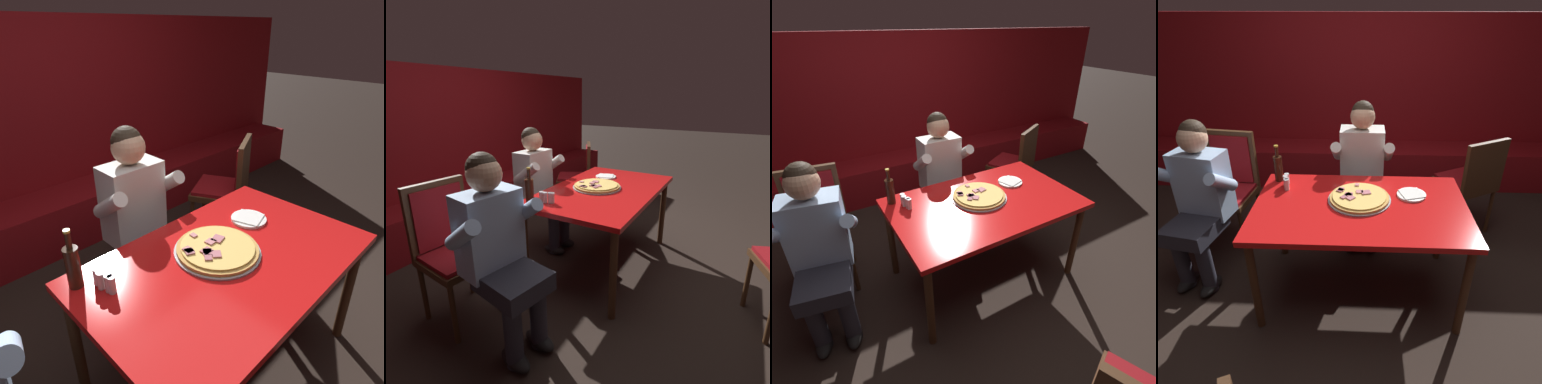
# 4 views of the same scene
# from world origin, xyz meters

# --- Properties ---
(ground_plane) EXTENTS (24.00, 24.00, 0.00)m
(ground_plane) POSITION_xyz_m (0.00, 0.00, 0.00)
(ground_plane) COLOR black
(booth_wall_panel) EXTENTS (6.80, 0.16, 1.90)m
(booth_wall_panel) POSITION_xyz_m (0.00, 2.18, 0.95)
(booth_wall_panel) COLOR maroon
(booth_wall_panel) RESTS_ON ground_plane
(booth_bench) EXTENTS (6.46, 0.48, 0.46)m
(booth_bench) POSITION_xyz_m (0.00, 1.86, 0.23)
(booth_bench) COLOR maroon
(booth_bench) RESTS_ON ground_plane
(main_dining_table) EXTENTS (1.47, 0.91, 0.76)m
(main_dining_table) POSITION_xyz_m (0.00, 0.00, 0.69)
(main_dining_table) COLOR #422816
(main_dining_table) RESTS_ON ground_plane
(pizza) EXTENTS (0.45, 0.45, 0.05)m
(pizza) POSITION_xyz_m (-0.01, 0.07, 0.78)
(pizza) COLOR #9E9EA3
(pizza) RESTS_ON main_dining_table
(plate_white_paper) EXTENTS (0.21, 0.21, 0.02)m
(plate_white_paper) POSITION_xyz_m (0.37, 0.15, 0.77)
(plate_white_paper) COLOR white
(plate_white_paper) RESTS_ON main_dining_table
(beer_bottle) EXTENTS (0.07, 0.07, 0.29)m
(beer_bottle) POSITION_xyz_m (-0.64, 0.35, 0.87)
(beer_bottle) COLOR black
(beer_bottle) RESTS_ON main_dining_table
(shaker_parmesan) EXTENTS (0.04, 0.04, 0.09)m
(shaker_parmesan) POSITION_xyz_m (-0.57, 0.29, 0.80)
(shaker_parmesan) COLOR silver
(shaker_parmesan) RESTS_ON main_dining_table
(shaker_oregano) EXTENTS (0.04, 0.04, 0.09)m
(shaker_oregano) POSITION_xyz_m (-0.57, 0.25, 0.80)
(shaker_oregano) COLOR silver
(shaker_oregano) RESTS_ON main_dining_table
(shaker_red_pepper_flakes) EXTENTS (0.04, 0.04, 0.09)m
(shaker_red_pepper_flakes) POSITION_xyz_m (-0.56, 0.21, 0.80)
(shaker_red_pepper_flakes) COLOR silver
(shaker_red_pepper_flakes) RESTS_ON main_dining_table
(shaker_black_pepper) EXTENTS (0.04, 0.04, 0.09)m
(shaker_black_pepper) POSITION_xyz_m (-0.55, 0.20, 0.80)
(shaker_black_pepper) COLOR silver
(shaker_black_pepper) RESTS_ON main_dining_table
(diner_seated_blue_shirt) EXTENTS (0.53, 0.53, 1.27)m
(diner_seated_blue_shirt) POSITION_xyz_m (0.00, 0.72, 0.71)
(diner_seated_blue_shirt) COLOR black
(diner_seated_blue_shirt) RESTS_ON ground_plane
(dining_chair_far_left) EXTENTS (0.59, 0.59, 0.97)m
(dining_chair_far_left) POSITION_xyz_m (1.01, 0.82, 0.58)
(dining_chair_far_left) COLOR #422816
(dining_chair_far_left) RESTS_ON ground_plane
(dining_chair_far_right) EXTENTS (0.49, 0.49, 1.02)m
(dining_chair_far_right) POSITION_xyz_m (-1.18, 0.66, 0.58)
(dining_chair_far_right) COLOR #422816
(dining_chair_far_right) RESTS_ON ground_plane
(diner_standing_companion) EXTENTS (0.58, 0.58, 1.27)m
(diner_standing_companion) POSITION_xyz_m (-1.21, 0.14, 0.71)
(diner_standing_companion) COLOR black
(diner_standing_companion) RESTS_ON ground_plane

